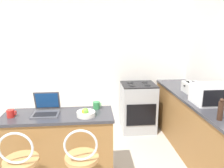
# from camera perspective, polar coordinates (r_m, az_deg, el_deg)

# --- Properties ---
(wall_back) EXTENTS (12.00, 0.06, 2.60)m
(wall_back) POSITION_cam_1_polar(r_m,az_deg,el_deg) (4.23, -6.17, 6.05)
(wall_back) COLOR silver
(wall_back) RESTS_ON ground_plane
(breakfast_bar) EXTENTS (1.31, 0.50, 0.90)m
(breakfast_bar) POSITION_cam_1_polar(r_m,az_deg,el_deg) (2.88, -13.41, -16.05)
(breakfast_bar) COLOR olive
(breakfast_bar) RESTS_ON ground_plane
(counter_right) EXTENTS (0.60, 3.09, 0.90)m
(counter_right) POSITION_cam_1_polar(r_m,az_deg,el_deg) (3.38, 23.79, -12.20)
(counter_right) COLOR olive
(counter_right) RESTS_ON ground_plane
(laptop) EXTENTS (0.31, 0.29, 0.25)m
(laptop) POSITION_cam_1_polar(r_m,az_deg,el_deg) (2.75, -16.79, -6.03)
(laptop) COLOR #47474C
(laptop) RESTS_ON breakfast_bar
(microwave) EXTENTS (0.46, 0.36, 0.27)m
(microwave) POSITION_cam_1_polar(r_m,az_deg,el_deg) (3.22, 24.42, -2.43)
(microwave) COLOR white
(microwave) RESTS_ON counter_right
(toaster) EXTENTS (0.25, 0.29, 0.17)m
(toaster) POSITION_cam_1_polar(r_m,az_deg,el_deg) (3.69, 20.14, -0.85)
(toaster) COLOR silver
(toaster) RESTS_ON counter_right
(stove_range) EXTENTS (0.62, 0.58, 0.91)m
(stove_range) POSITION_cam_1_polar(r_m,az_deg,el_deg) (4.19, 6.80, -6.00)
(stove_range) COLOR #9EA3A8
(stove_range) RESTS_ON ground_plane
(mug_red) EXTENTS (0.10, 0.09, 0.09)m
(mug_red) POSITION_cam_1_polar(r_m,az_deg,el_deg) (2.77, -24.91, -7.00)
(mug_red) COLOR red
(mug_red) RESTS_ON breakfast_bar
(fruit_bowl) EXTENTS (0.21, 0.21, 0.11)m
(fruit_bowl) POSITION_cam_1_polar(r_m,az_deg,el_deg) (2.56, -6.86, -7.57)
(fruit_bowl) COLOR silver
(fruit_bowl) RESTS_ON breakfast_bar
(pepper_mill) EXTENTS (0.06, 0.06, 0.25)m
(pepper_mill) POSITION_cam_1_polar(r_m,az_deg,el_deg) (2.69, 26.50, -6.08)
(pepper_mill) COLOR #331E14
(pepper_mill) RESTS_ON counter_right
(mug_green) EXTENTS (0.11, 0.09, 0.09)m
(mug_green) POSITION_cam_1_polar(r_m,az_deg,el_deg) (2.78, -4.02, -5.55)
(mug_green) COLOR #338447
(mug_green) RESTS_ON breakfast_bar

